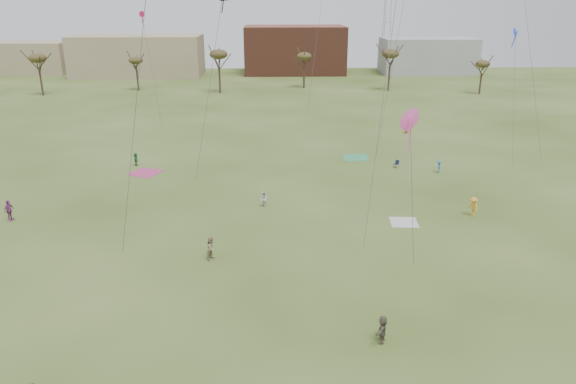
{
  "coord_description": "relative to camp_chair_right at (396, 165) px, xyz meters",
  "views": [
    {
      "loc": [
        -1.08,
        -23.86,
        18.65
      ],
      "look_at": [
        0.0,
        12.0,
        5.5
      ],
      "focal_mm": 32.95,
      "sensor_mm": 36.0,
      "label": 1
    }
  ],
  "objects": [
    {
      "name": "ground",
      "position": [
        -13.38,
        -34.98,
        -0.26
      ],
      "size": [
        260.0,
        260.0,
        0.0
      ],
      "primitive_type": "plane",
      "color": "#354916",
      "rests_on": "ground"
    },
    {
      "name": "spectator_fore_b",
      "position": [
        -19.16,
        -22.65,
        0.67
      ],
      "size": [
        1.04,
        1.12,
        1.85
      ],
      "primitive_type": "imported",
      "rotation": [
        0.0,
        0.0,
        1.08
      ],
      "color": "#9D8B64",
      "rests_on": "ground"
    },
    {
      "name": "spectator_fore_c",
      "position": [
        -8.29,
        -33.33,
        0.59
      ],
      "size": [
        1.05,
        1.65,
        1.7
      ],
      "primitive_type": "imported",
      "rotation": [
        0.0,
        0.0,
        4.33
      ],
      "color": "brown",
      "rests_on": "ground"
    },
    {
      "name": "flyer_mid_b",
      "position": [
        3.69,
        -14.83,
        0.64
      ],
      "size": [
        0.97,
        1.31,
        1.81
      ],
      "primitive_type": "imported",
      "rotation": [
        0.0,
        0.0,
        4.99
      ],
      "color": "gold",
      "rests_on": "ground"
    },
    {
      "name": "spectator_mid_d",
      "position": [
        -37.97,
        -14.61,
        0.71
      ],
      "size": [
        0.71,
        1.21,
        1.94
      ],
      "primitive_type": "imported",
      "rotation": [
        0.0,
        0.0,
        1.35
      ],
      "color": "#973F8A",
      "rests_on": "ground"
    },
    {
      "name": "spectator_mid_e",
      "position": [
        -15.37,
        -12.04,
        0.51
      ],
      "size": [
        0.92,
        0.94,
        1.53
      ],
      "primitive_type": "imported",
      "rotation": [
        0.0,
        0.0,
        5.38
      ],
      "color": "silver",
      "rests_on": "ground"
    },
    {
      "name": "flyer_far_a",
      "position": [
        -30.69,
        1.77,
        0.51
      ],
      "size": [
        0.83,
        1.49,
        1.53
      ],
      "primitive_type": "imported",
      "rotation": [
        0.0,
        0.0,
        1.85
      ],
      "color": "#226831",
      "rests_on": "ground"
    },
    {
      "name": "flyer_far_b",
      "position": [
        5.29,
        16.8,
        0.47
      ],
      "size": [
        0.77,
        0.85,
        1.45
      ],
      "primitive_type": "imported",
      "rotation": [
        0.0,
        0.0,
        1.02
      ],
      "color": "#98431A",
      "rests_on": "ground"
    },
    {
      "name": "flyer_far_c",
      "position": [
        4.4,
        -2.07,
        0.44
      ],
      "size": [
        0.71,
        1.0,
        1.4
      ],
      "primitive_type": "imported",
      "rotation": [
        0.0,
        0.0,
        4.49
      ],
      "color": "#225B9F",
      "rests_on": "ground"
    },
    {
      "name": "blanket_cream",
      "position": [
        -2.88,
        -16.13,
        -0.26
      ],
      "size": [
        2.56,
        2.56,
        0.03
      ],
      "primitive_type": "cube",
      "rotation": [
        0.0,
        0.0,
        1.49
      ],
      "color": "beige",
      "rests_on": "ground"
    },
    {
      "name": "blanket_plum",
      "position": [
        -29.0,
        -1.12,
        -0.26
      ],
      "size": [
        4.12,
        4.12,
        0.03
      ],
      "primitive_type": "cube",
      "rotation": [
        0.0,
        0.0,
        1.16
      ],
      "color": "#B7386E",
      "rests_on": "ground"
    },
    {
      "name": "blanket_olive",
      "position": [
        -4.1,
        4.24,
        -0.26
      ],
      "size": [
        3.15,
        3.15,
        0.03
      ],
      "primitive_type": "cube",
      "rotation": [
        0.0,
        0.0,
        0.02
      ],
      "color": "#379860",
      "rests_on": "ground"
    },
    {
      "name": "camp_chair_right",
      "position": [
        0.0,
        0.0,
        0.0
      ],
      "size": [
        0.74,
        0.74,
        0.87
      ],
      "rotation": [
        0.0,
        0.0,
        5.44
      ],
      "color": "#131B36",
      "rests_on": "ground"
    },
    {
      "name": "tree_line",
      "position": [
        -16.23,
        44.14,
        6.83
      ],
      "size": [
        117.44,
        49.32,
        8.91
      ],
      "color": "#3A2B1E",
      "rests_on": "ground"
    },
    {
      "name": "building_tan",
      "position": [
        -48.38,
        80.02,
        4.74
      ],
      "size": [
        32.0,
        14.0,
        10.0
      ],
      "primitive_type": "cube",
      "color": "#937F60",
      "rests_on": "ground"
    },
    {
      "name": "building_brick",
      "position": [
        -8.38,
        85.02,
        5.74
      ],
      "size": [
        26.0,
        16.0,
        12.0
      ],
      "primitive_type": "cube",
      "color": "brown",
      "rests_on": "ground"
    },
    {
      "name": "building_grey",
      "position": [
        26.62,
        83.02,
        4.24
      ],
      "size": [
        24.0,
        12.0,
        9.0
      ],
      "primitive_type": "cube",
      "color": "gray",
      "rests_on": "ground"
    },
    {
      "name": "building_tan_west",
      "position": [
        -78.38,
        87.02,
        3.74
      ],
      "size": [
        20.0,
        12.0,
        8.0
      ],
      "primitive_type": "cube",
      "color": "#937F60",
      "rests_on": "ground"
    }
  ]
}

